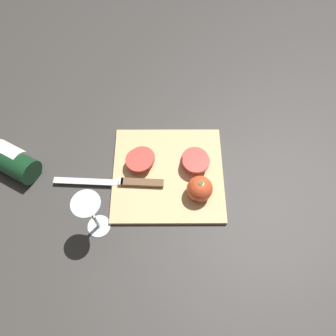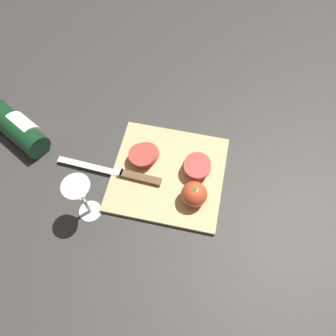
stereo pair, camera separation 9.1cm
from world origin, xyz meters
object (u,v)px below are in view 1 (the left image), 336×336
object	(u,v)px
wine_glass	(90,211)
tomato_slice_stack_near	(195,160)
tomato_slice_stack_far	(141,159)
whole_tomato	(200,189)
wine_bottle	(1,155)
knife	(132,183)

from	to	relation	value
wine_glass	tomato_slice_stack_near	distance (m)	0.33
tomato_slice_stack_far	whole_tomato	bearing A→B (deg)	148.36
whole_tomato	tomato_slice_stack_near	bearing A→B (deg)	-86.27
wine_bottle	tomato_slice_stack_near	size ratio (longest dim) A/B	3.20
tomato_slice_stack_near	tomato_slice_stack_far	distance (m)	0.16
wine_bottle	knife	bearing A→B (deg)	168.17
tomato_slice_stack_far	knife	bearing A→B (deg)	71.85
tomato_slice_stack_far	tomato_slice_stack_near	bearing A→B (deg)	178.83
wine_bottle	knife	xyz separation A→B (m)	(-0.38, 0.08, -0.02)
wine_glass	knife	world-z (taller)	wine_glass
tomato_slice_stack_near	tomato_slice_stack_far	bearing A→B (deg)	-1.17
wine_glass	knife	bearing A→B (deg)	-125.14
wine_bottle	tomato_slice_stack_far	bearing A→B (deg)	178.38
wine_bottle	whole_tomato	bearing A→B (deg)	168.78
whole_tomato	tomato_slice_stack_far	distance (m)	0.19
whole_tomato	knife	xyz separation A→B (m)	(0.18, -0.03, -0.03)
wine_bottle	knife	distance (m)	0.39
wine_bottle	tomato_slice_stack_far	xyz separation A→B (m)	(-0.40, 0.01, -0.01)
tomato_slice_stack_near	knife	bearing A→B (deg)	19.88
whole_tomato	tomato_slice_stack_near	size ratio (longest dim) A/B	0.72
whole_tomato	knife	bearing A→B (deg)	-9.96
tomato_slice_stack_near	tomato_slice_stack_far	size ratio (longest dim) A/B	1.01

